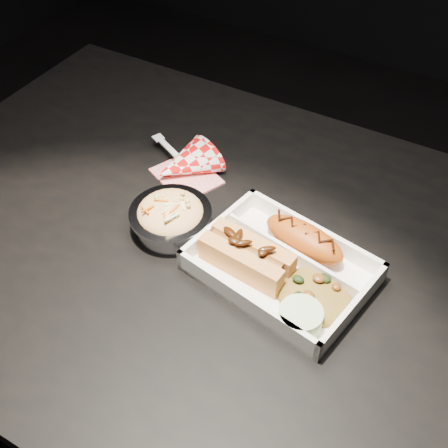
{
  "coord_description": "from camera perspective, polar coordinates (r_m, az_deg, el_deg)",
  "views": [
    {
      "loc": [
        0.29,
        -0.52,
        1.4
      ],
      "look_at": [
        0.0,
        -0.02,
        0.81
      ],
      "focal_mm": 45.0,
      "sensor_mm": 36.0,
      "label": 1
    }
  ],
  "objects": [
    {
      "name": "napkin_fork",
      "position": [
        1.0,
        -4.06,
        6.01
      ],
      "size": [
        0.17,
        0.14,
        0.1
      ],
      "rotation": [
        0.0,
        0.0,
        -0.44
      ],
      "color": "red",
      "rests_on": "dining_table"
    },
    {
      "name": "floor",
      "position": [
        1.54,
        0.14,
        -21.83
      ],
      "size": [
        4.0,
        4.0,
        0.05
      ],
      "primitive_type": "cube",
      "color": "black",
      "rests_on": "ground"
    },
    {
      "name": "cupcake_liner",
      "position": [
        0.77,
        7.75,
        -9.44
      ],
      "size": [
        0.06,
        0.06,
        0.03
      ],
      "primitive_type": "cylinder",
      "color": "beige",
      "rests_on": "food_tray"
    },
    {
      "name": "fried_rice_mound",
      "position": [
        0.8,
        9.21,
        -6.74
      ],
      "size": [
        0.13,
        0.11,
        0.03
      ],
      "primitive_type": "ellipsoid",
      "rotation": [
        0.0,
        0.0,
        -0.18
      ],
      "color": "olive",
      "rests_on": "food_tray"
    },
    {
      "name": "hotdog",
      "position": [
        0.82,
        2.33,
        -3.13
      ],
      "size": [
        0.14,
        0.07,
        0.06
      ],
      "rotation": [
        0.0,
        0.0,
        -0.11
      ],
      "color": "#D28A47",
      "rests_on": "food_tray"
    },
    {
      "name": "food_tray",
      "position": [
        0.84,
        5.85,
        -4.58
      ],
      "size": [
        0.28,
        0.22,
        0.04
      ],
      "rotation": [
        0.0,
        0.0,
        -0.18
      ],
      "color": "white",
      "rests_on": "dining_table"
    },
    {
      "name": "fried_pastry",
      "position": [
        0.85,
        8.12,
        -1.52
      ],
      "size": [
        0.14,
        0.08,
        0.05
      ],
      "primitive_type": "ellipsoid",
      "rotation": [
        0.0,
        0.0,
        -0.18
      ],
      "color": "#AD4B11",
      "rests_on": "food_tray"
    },
    {
      "name": "dining_table",
      "position": [
        0.95,
        0.22,
        -5.69
      ],
      "size": [
        1.2,
        0.8,
        0.75
      ],
      "color": "black",
      "rests_on": "ground"
    },
    {
      "name": "foil_coleslaw_cup",
      "position": [
        0.88,
        -5.44,
        0.8
      ],
      "size": [
        0.13,
        0.13,
        0.07
      ],
      "color": "silver",
      "rests_on": "dining_table"
    }
  ]
}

